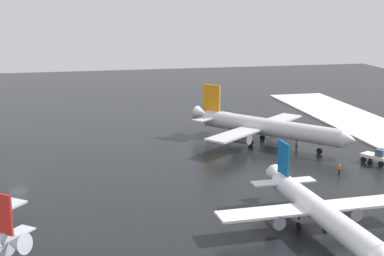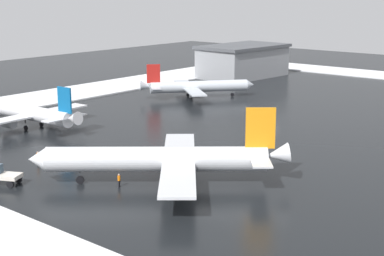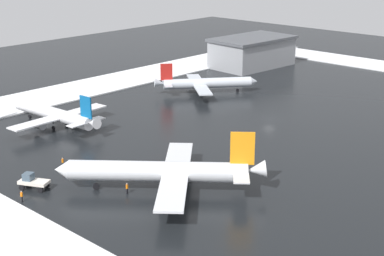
# 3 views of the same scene
# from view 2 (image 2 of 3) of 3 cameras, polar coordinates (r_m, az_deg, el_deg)

# --- Properties ---
(ground_plane) EXTENTS (240.00, 240.00, 0.00)m
(ground_plane) POSITION_cam_2_polar(r_m,az_deg,el_deg) (112.55, 7.91, 1.02)
(ground_plane) COLOR black
(snow_bank_far) EXTENTS (152.00, 16.00, 0.29)m
(snow_bank_far) POSITION_cam_2_polar(r_m,az_deg,el_deg) (144.66, -9.16, 3.77)
(snow_bank_far) COLOR white
(snow_bank_far) RESTS_ON ground_plane
(airplane_distant_tail) EXTENTS (24.70, 26.84, 9.68)m
(airplane_distant_tail) POSITION_cam_2_polar(r_m,az_deg,el_deg) (73.01, -2.83, -3.02)
(airplane_distant_tail) COLOR silver
(airplane_distant_tail) RESTS_ON ground_plane
(airplane_parked_starboard) EXTENTS (21.75, 19.68, 7.76)m
(airplane_parked_starboard) POSITION_cam_2_polar(r_m,az_deg,el_deg) (131.37, 0.43, 4.05)
(airplane_parked_starboard) COLOR silver
(airplane_parked_starboard) RESTS_ON ground_plane
(airplane_far_rear) EXTENTS (22.72, 27.41, 8.14)m
(airplane_far_rear) POSITION_cam_2_polar(r_m,az_deg,el_deg) (107.05, -15.72, 1.48)
(airplane_far_rear) COLOR white
(airplane_far_rear) RESTS_ON ground_plane
(pushback_tug) EXTENTS (4.03, 5.10, 2.50)m
(pushback_tug) POSITION_cam_2_polar(r_m,az_deg,el_deg) (77.00, -18.09, -4.30)
(pushback_tug) COLOR silver
(pushback_tug) RESTS_ON ground_plane
(ground_crew_by_nose_gear) EXTENTS (0.36, 0.36, 1.71)m
(ground_crew_by_nose_gear) POSITION_cam_2_polar(r_m,az_deg,el_deg) (72.84, -7.09, -4.99)
(ground_crew_by_nose_gear) COLOR black
(ground_crew_by_nose_gear) RESTS_ON ground_plane
(ground_crew_mid_apron) EXTENTS (0.36, 0.36, 1.71)m
(ground_crew_mid_apron) POSITION_cam_2_polar(r_m,az_deg,el_deg) (84.76, -14.73, -2.70)
(ground_crew_mid_apron) COLOR black
(ground_crew_mid_apron) RESTS_ON ground_plane
(cargo_hangar) EXTENTS (26.01, 16.75, 8.80)m
(cargo_hangar) POSITION_cam_2_polar(r_m,az_deg,el_deg) (163.98, 4.95, 6.52)
(cargo_hangar) COLOR gray
(cargo_hangar) RESTS_ON ground_plane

